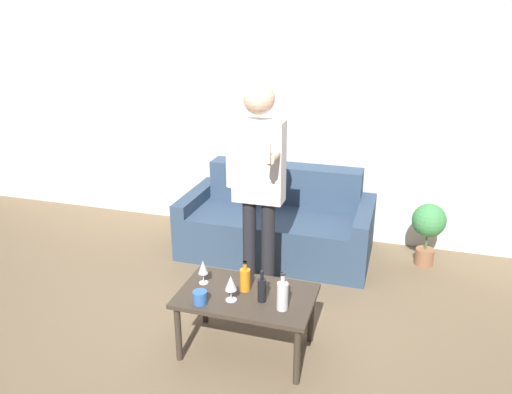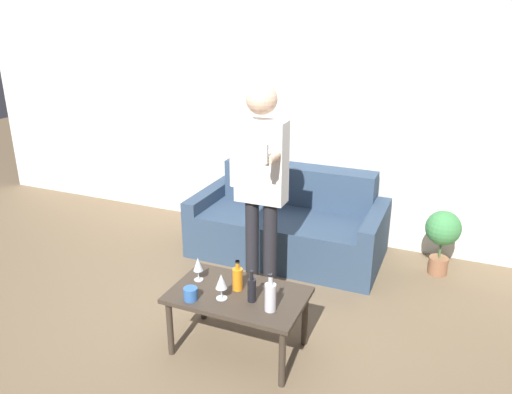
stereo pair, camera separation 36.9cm
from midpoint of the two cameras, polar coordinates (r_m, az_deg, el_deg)
ground_plane at (r=3.74m, az=-8.73°, el=-16.66°), size 16.00×16.00×0.00m
wall_back at (r=5.09m, az=0.95°, el=10.35°), size 8.00×0.06×2.70m
couch at (r=4.88m, az=0.35°, el=-3.07°), size 1.80×0.91×0.81m
coffee_table at (r=3.46m, az=-4.23°, el=-11.84°), size 0.92×0.57×0.45m
bottle_orange at (r=3.43m, az=-4.38°, el=-9.40°), size 0.07×0.07×0.22m
bottle_green at (r=3.21m, az=-0.30°, el=-11.24°), size 0.07×0.07×0.26m
bottle_dark at (r=3.31m, az=-2.57°, el=-10.57°), size 0.06×0.06×0.22m
wine_glass_near at (r=3.31m, az=-6.14°, el=-9.91°), size 0.08×0.08×0.18m
wine_glass_far at (r=3.53m, az=-9.09°, el=-8.06°), size 0.07×0.07×0.18m
cup_on_table at (r=3.35m, az=-9.63°, el=-11.32°), size 0.09×0.09×0.09m
person_standing_front at (r=3.82m, az=-2.52°, el=2.45°), size 0.46×0.44×1.76m
potted_plant at (r=4.78m, az=17.05°, el=-3.17°), size 0.31×0.31×0.60m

